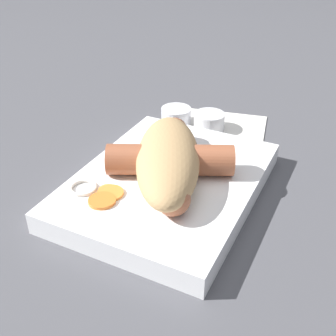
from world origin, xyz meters
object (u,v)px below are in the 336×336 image
at_px(condiment_cup_near, 209,123).
at_px(sausage, 174,161).
at_px(condiment_cup_far, 176,117).
at_px(bread_roll, 166,158).
at_px(food_tray, 168,184).

bearing_deg(condiment_cup_near, sausage, 7.22).
distance_m(sausage, condiment_cup_far, 0.18).
distance_m(bread_roll, condiment_cup_far, 0.19).
bearing_deg(food_tray, bread_roll, -60.76).
relative_size(food_tray, condiment_cup_near, 5.61).
height_order(food_tray, bread_roll, bread_roll).
relative_size(sausage, condiment_cup_near, 3.64).
distance_m(bread_roll, sausage, 0.01).
height_order(food_tray, condiment_cup_far, condiment_cup_far).
xyz_separation_m(condiment_cup_near, condiment_cup_far, (0.01, -0.05, 0.00)).
distance_m(food_tray, condiment_cup_near, 0.17).
height_order(bread_roll, condiment_cup_near, bread_roll).
bearing_deg(condiment_cup_near, food_tray, 5.55).
xyz_separation_m(food_tray, condiment_cup_near, (-0.17, -0.02, -0.00)).
bearing_deg(sausage, condiment_cup_far, -155.66).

